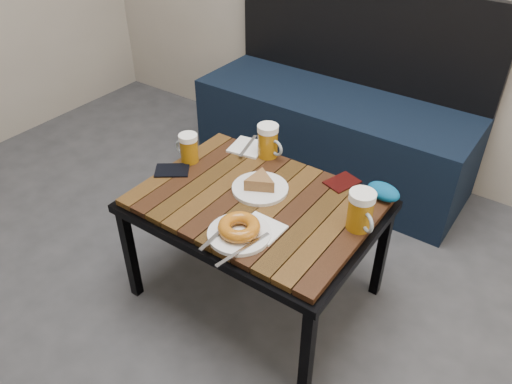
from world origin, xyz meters
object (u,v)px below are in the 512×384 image
Objects in this scene: cafe_table at (256,208)px; plate_bagel at (239,230)px; beer_mug_right at (361,211)px; beer_mug_left at (188,148)px; plate_pie at (260,185)px; passport_burgundy at (342,182)px; passport_navy at (172,170)px; knit_pouch at (383,192)px; bench at (334,127)px; beer_mug_centre at (268,141)px.

plate_bagel reaches higher than cafe_table.
beer_mug_left is at bearing -142.50° from beer_mug_right.
plate_pie is 0.30m from passport_burgundy.
cafe_table is 6.67× the size of passport_navy.
knit_pouch is at bearing -163.50° from beer_mug_left.
plate_bagel is (0.09, -0.24, 0.00)m from plate_pie.
plate_pie reaches higher than passport_burgundy.
cafe_table is 7.02× the size of passport_burgundy.
cafe_table is at bearing -70.77° from plate_pie.
cafe_table is at bearing 59.96° from passport_navy.
knit_pouch is (0.29, 0.45, 0.00)m from plate_bagel.
bench reaches higher than passport_burgundy.
plate_bagel is (0.25, -1.15, 0.22)m from bench.
beer_mug_left is at bearing 139.74° from passport_navy.
beer_mug_centre reaches higher than passport_burgundy.
cafe_table is 0.22m from plate_bagel.
cafe_table is at bearing -109.79° from passport_burgundy.
knit_pouch is at bearing 29.06° from plate_pie.
cafe_table is 0.45m from knit_pouch.
cafe_table is 6.11× the size of beer_mug_right.
beer_mug_centre reaches higher than knit_pouch.
plate_pie is 0.43m from knit_pouch.
beer_mug_right is at bearing -178.86° from beer_mug_left.
passport_burgundy is (0.20, 0.26, 0.05)m from cafe_table.
beer_mug_left reaches higher than plate_pie.
knit_pouch is at bearing 12.25° from beer_mug_centre.
beer_mug_right is 0.73m from passport_navy.
beer_mug_centre is 0.33m from passport_burgundy.
passport_burgundy is (0.22, 0.21, -0.02)m from plate_pie.
plate_pie is at bearing -150.94° from knit_pouch.
beer_mug_left is 0.49m from plate_bagel.
beer_mug_right reaches higher than beer_mug_centre.
bench is 1.20m from plate_bagel.
passport_navy is (-0.43, 0.15, -0.02)m from plate_bagel.
beer_mug_left reaches higher than knit_pouch.
plate_pie reaches higher than knit_pouch.
plate_bagel is at bearing -69.93° from cafe_table.
passport_navy is (-0.34, -0.09, -0.02)m from plate_pie.
plate_pie is 0.26m from plate_bagel.
passport_navy is (-0.23, -0.30, -0.06)m from beer_mug_centre.
passport_burgundy is at bearing -159.23° from beer_mug_left.
beer_mug_centre is at bearing 105.42° from passport_navy.
plate_pie is at bearing 179.99° from beer_mug_left.
cafe_table is (0.18, -0.96, 0.16)m from bench.
passport_navy is at bearing -135.20° from beer_mug_right.
bench is 6.92× the size of plate_pie.
beer_mug_right is (0.49, -0.20, 0.00)m from beer_mug_centre.
plate_bagel is at bearing 150.34° from beer_mug_left.
plate_bagel is at bearing -77.70° from bench.
plate_bagel is at bearing -70.11° from plate_pie.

